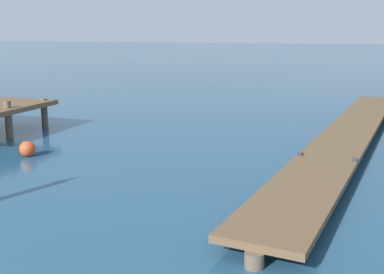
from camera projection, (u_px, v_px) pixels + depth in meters
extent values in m
cube|color=brown|center=(349.00, 133.00, 18.19)|extent=(3.45, 22.29, 0.16)
cylinder|color=brown|center=(254.00, 260.00, 8.50)|extent=(0.36, 0.36, 0.29)
cylinder|color=brown|center=(319.00, 177.00, 13.37)|extent=(0.36, 0.36, 0.29)
cylinder|color=brown|center=(348.00, 139.00, 18.24)|extent=(0.36, 0.36, 0.29)
cylinder|color=brown|center=(366.00, 117.00, 23.11)|extent=(0.36, 0.36, 0.29)
cylinder|color=brown|center=(377.00, 102.00, 27.98)|extent=(0.36, 0.36, 0.29)
cube|color=#333338|center=(300.00, 154.00, 14.62)|extent=(0.13, 0.21, 0.08)
cube|color=#333338|center=(355.00, 160.00, 13.93)|extent=(0.13, 0.21, 0.08)
cylinder|color=brown|center=(44.00, 113.00, 21.05)|extent=(0.28, 0.28, 1.31)
cylinder|color=brown|center=(8.00, 120.00, 18.86)|extent=(0.28, 0.28, 1.53)
sphere|color=#E04C1E|center=(28.00, 149.00, 16.19)|extent=(0.54, 0.54, 0.54)
torus|color=black|center=(27.00, 141.00, 16.13)|extent=(0.14, 0.02, 0.14)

